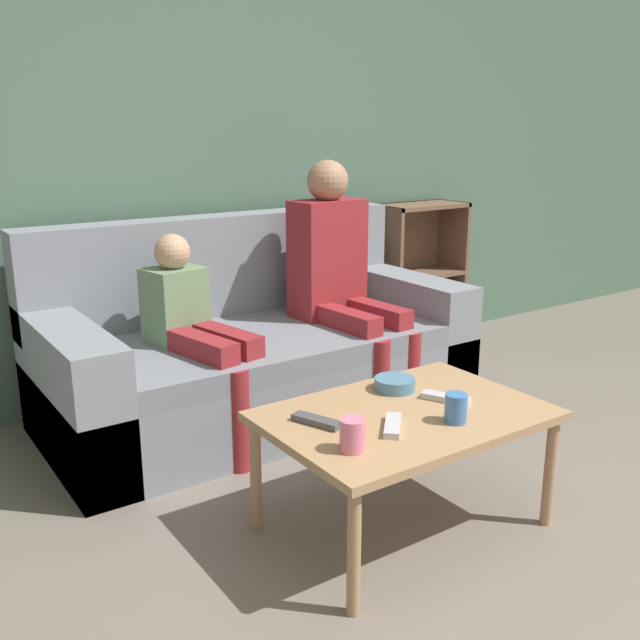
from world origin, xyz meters
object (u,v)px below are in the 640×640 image
Objects in this scene: person_child at (198,329)px; coffee_table at (405,423)px; couch at (256,353)px; cup_far at (456,408)px; person_adult at (338,268)px; bookshelf at (416,294)px; cup_near at (352,435)px; tv_remote_2 at (393,426)px; tv_remote_1 at (446,398)px; tv_remote_0 at (317,421)px; snack_bowl at (395,384)px.

coffee_table is at bearing -86.89° from person_child.
couch reaches higher than cup_far.
person_adult reaches higher than couch.
cup_near is at bearing -136.27° from bookshelf.
tv_remote_2 is at bearing -99.96° from couch.
couch reaches higher than bookshelf.
person_child is 1.14m from tv_remote_1.
tv_remote_0 is 1.01× the size of tv_remote_1.
bookshelf is 1.95m from snack_bowl.
tv_remote_0 and tv_remote_1 have the same top height.
snack_bowl reaches higher than coffee_table.
person_adult is (0.51, 1.10, 0.30)m from coffee_table.
tv_remote_0 is at bearing -109.86° from couch.
couch reaches higher than snack_bowl.
person_adult reaches higher than tv_remote_0.
tv_remote_0 is at bearing 84.45° from cup_near.
couch is 2.19× the size of person_child.
tv_remote_1 is at bearing 55.55° from cup_far.
person_adult is 1.18m from tv_remote_1.
snack_bowl is (-0.07, 0.18, 0.01)m from tv_remote_1.
coffee_table is 9.67× the size of cup_far.
couch is 1.40m from cup_near.
person_adult is at bearing 29.62° from tv_remote_0.
cup_far is (0.40, -0.02, -0.00)m from cup_near.
coffee_table is at bearing 76.31° from tv_remote_2.
person_adult reaches higher than tv_remote_1.
cup_far reaches higher than tv_remote_0.
person_child is (-0.37, -0.16, 0.22)m from couch.
tv_remote_0 is 1.12× the size of tv_remote_2.
person_adult is 12.47× the size of cup_far.
tv_remote_0 is at bearing 147.78° from cup_far.
person_child is at bearing -156.79° from couch.
cup_near is at bearing -117.06° from tv_remote_0.
couch is 11.26× the size of tv_remote_0.
person_child reaches higher than tv_remote_0.
cup_near is at bearing -143.85° from snack_bowl.
cup_far is 0.61× the size of tv_remote_2.
snack_bowl is at bearing -8.42° from tv_remote_0.
couch is 19.93× the size of cup_near.
cup_far is at bearing -150.49° from tv_remote_1.
person_child is at bearing 113.45° from snack_bowl.
person_adult reaches higher than coffee_table.
person_adult is at bearing 55.75° from cup_near.
couch is at bearing 122.99° from tv_remote_2.
person_adult is (0.42, -0.09, 0.38)m from couch.
cup_far is at bearing -113.68° from person_adult.
bookshelf is at bearing 18.68° from tv_remote_0.
tv_remote_0 is at bearing 164.70° from coffee_table.
person_adult is 8.04× the size of snack_bowl.
cup_near is at bearing -122.43° from tv_remote_2.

